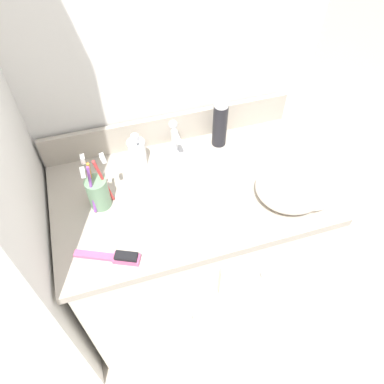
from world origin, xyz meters
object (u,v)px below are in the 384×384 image
at_px(toothbrush_cup, 98,191).
at_px(hairbrush, 116,257).
at_px(shaving_cream_can, 220,123).
at_px(hand_towel, 295,188).
at_px(soap_dispenser, 137,152).

height_order(toothbrush_cup, hairbrush, toothbrush_cup).
bearing_deg(hairbrush, shaving_cream_can, 64.44).
bearing_deg(hand_towel, toothbrush_cup, 166.10).
height_order(shaving_cream_can, hairbrush, shaving_cream_can).
relative_size(hairbrush, hand_towel, 0.79).
bearing_deg(hairbrush, hand_towel, 30.47).
relative_size(toothbrush_cup, hairbrush, 1.10).
xyz_separation_m(shaving_cream_can, hand_towel, (0.14, -0.30, -0.05)).
xyz_separation_m(toothbrush_cup, hand_towel, (0.59, -0.15, -0.02)).
xyz_separation_m(hairbrush, hand_towel, (0.58, 0.06, 0.03)).
bearing_deg(shaving_cream_can, toothbrush_cup, -160.61).
distance_m(soap_dispenser, shaving_cream_can, 0.30).
distance_m(toothbrush_cup, hand_towel, 0.61).
distance_m(shaving_cream_can, hand_towel, 0.34).
bearing_deg(toothbrush_cup, soap_dispenser, 43.16).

